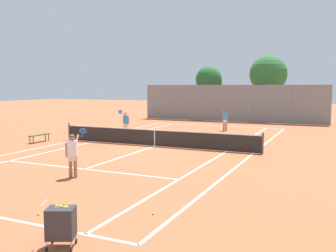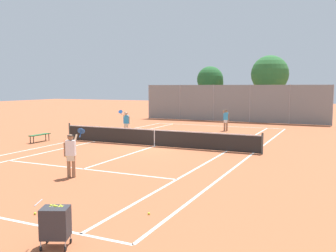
% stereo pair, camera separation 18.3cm
% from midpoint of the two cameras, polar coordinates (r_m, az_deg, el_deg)
% --- Properties ---
extents(ground_plane, '(120.00, 120.00, 0.00)m').
position_cam_midpoint_polar(ground_plane, '(20.98, -2.29, -3.09)').
color(ground_plane, '#B25B38').
extents(court_line_markings, '(11.10, 23.90, 0.01)m').
position_cam_midpoint_polar(court_line_markings, '(20.98, -2.29, -3.09)').
color(court_line_markings, silver).
rests_on(court_line_markings, ground).
extents(tennis_net, '(12.00, 0.10, 1.07)m').
position_cam_midpoint_polar(tennis_net, '(20.91, -2.29, -1.72)').
color(tennis_net, '#474C47').
rests_on(tennis_net, ground).
extents(ball_cart, '(0.76, 0.68, 0.96)m').
position_cam_midpoint_polar(ball_cart, '(8.31, -16.62, -13.94)').
color(ball_cart, '#2D2D33').
rests_on(ball_cart, ground).
extents(player_near_side, '(0.45, 0.88, 1.77)m').
position_cam_midpoint_polar(player_near_side, '(14.15, -14.68, -3.94)').
color(player_near_side, '#936B4C').
rests_on(player_near_side, ground).
extents(player_far_left, '(0.49, 0.87, 1.77)m').
position_cam_midpoint_polar(player_far_left, '(25.54, -6.68, 0.61)').
color(player_far_left, beige).
rests_on(player_far_left, ground).
extents(player_far_right, '(0.44, 0.49, 1.60)m').
position_cam_midpoint_polar(player_far_right, '(28.47, 8.51, 1.11)').
color(player_far_right, '#936B4C').
rests_on(player_far_right, ground).
extents(loose_tennis_ball_0, '(0.07, 0.07, 0.07)m').
position_cam_midpoint_polar(loose_tennis_ball_0, '(31.98, -0.78, 0.13)').
color(loose_tennis_ball_0, '#D1DB33').
rests_on(loose_tennis_ball_0, ground).
extents(loose_tennis_ball_1, '(0.07, 0.07, 0.07)m').
position_cam_midpoint_polar(loose_tennis_ball_1, '(32.35, 0.37, 0.20)').
color(loose_tennis_ball_1, '#D1DB33').
rests_on(loose_tennis_ball_1, ground).
extents(loose_tennis_ball_2, '(0.07, 0.07, 0.07)m').
position_cam_midpoint_polar(loose_tennis_ball_2, '(10.03, -2.86, -13.18)').
color(loose_tennis_ball_2, '#D1DB33').
rests_on(loose_tennis_ball_2, ground).
extents(loose_tennis_ball_3, '(0.07, 0.07, 0.07)m').
position_cam_midpoint_polar(loose_tennis_ball_3, '(10.58, -19.60, -12.49)').
color(loose_tennis_ball_3, '#D1DB33').
rests_on(loose_tennis_ball_3, ground).
extents(loose_tennis_ball_4, '(0.07, 0.07, 0.07)m').
position_cam_midpoint_polar(loose_tennis_ball_4, '(18.25, -15.40, -4.59)').
color(loose_tennis_ball_4, '#D1DB33').
rests_on(loose_tennis_ball_4, ground).
extents(courtside_bench, '(0.36, 1.50, 0.47)m').
position_cam_midpoint_polar(courtside_bench, '(23.77, -19.24, -1.35)').
color(courtside_bench, '#2D6638').
rests_on(courtside_bench, ground).
extents(back_fence, '(17.65, 0.08, 3.50)m').
position_cam_midpoint_polar(back_fence, '(35.89, 9.29, 3.44)').
color(back_fence, gray).
rests_on(back_fence, ground).
extents(tree_behind_left, '(2.73, 2.73, 5.42)m').
position_cam_midpoint_polar(tree_behind_left, '(39.55, 6.24, 6.91)').
color(tree_behind_left, brown).
rests_on(tree_behind_left, ground).
extents(tree_behind_right, '(3.70, 3.70, 6.41)m').
position_cam_midpoint_polar(tree_behind_right, '(38.88, 14.78, 7.51)').
color(tree_behind_right, brown).
rests_on(tree_behind_right, ground).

